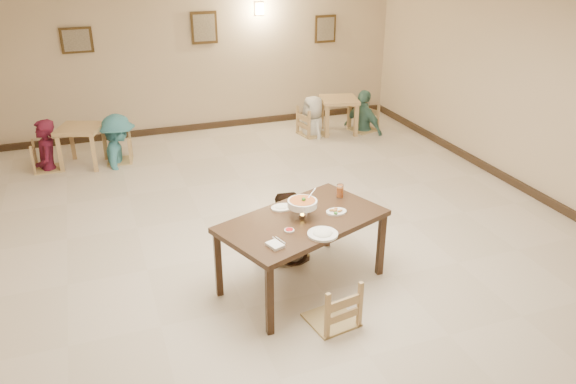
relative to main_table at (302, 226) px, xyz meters
name	(u,v)px	position (x,y,z in m)	size (l,w,h in m)	color
floor	(288,244)	(0.16, 0.88, -0.75)	(10.00, 10.00, 0.00)	beige
wall_back	(200,54)	(0.16, 5.88, 0.75)	(10.00, 10.00, 0.00)	#CCB392
wall_right	(559,101)	(4.16, 0.88, 0.75)	(10.00, 10.00, 0.00)	#CCB392
baseboard_back	(205,126)	(0.16, 5.85, -0.69)	(8.00, 0.06, 0.12)	#302216
baseboard_right	(538,195)	(4.13, 0.88, -0.69)	(0.06, 10.00, 0.12)	#302216
picture_a	(77,40)	(-2.04, 5.84, 1.15)	(0.55, 0.04, 0.45)	#3B2912
picture_b	(204,28)	(0.26, 5.84, 1.25)	(0.50, 0.04, 0.60)	#3B2912
picture_c	(325,29)	(2.76, 5.84, 1.10)	(0.45, 0.04, 0.55)	#3B2912
wall_sconce	(259,9)	(1.36, 5.84, 1.55)	(0.16, 0.05, 0.22)	#FFD88C
main_table	(302,226)	(0.00, 0.00, 0.00)	(2.00, 1.56, 0.83)	#3B2515
chair_far	(282,216)	(0.02, 0.71, -0.23)	(0.49, 0.49, 1.04)	tan
chair_near	(333,280)	(0.04, -0.74, -0.25)	(0.46, 0.46, 0.99)	tan
main_diner	(285,194)	(0.02, 0.64, 0.10)	(0.82, 0.64, 1.69)	gray
curry_warmer	(302,204)	(0.01, 0.03, 0.25)	(0.36, 0.32, 0.29)	silver
rice_plate_far	(282,207)	(-0.12, 0.31, 0.09)	(0.26, 0.26, 0.06)	white
rice_plate_near	(323,234)	(0.06, -0.40, 0.10)	(0.31, 0.31, 0.07)	white
fried_plate	(336,211)	(0.40, 0.01, 0.10)	(0.23, 0.23, 0.05)	white
chili_dish	(289,230)	(-0.23, -0.21, 0.09)	(0.10, 0.10, 0.02)	white
napkin_cutlery	(275,245)	(-0.46, -0.45, 0.10)	(0.20, 0.27, 0.03)	white
drink_glass	(340,191)	(0.61, 0.36, 0.16)	(0.08, 0.08, 0.16)	white
bg_table_left	(81,134)	(-2.20, 4.62, -0.19)	(0.88, 0.88, 0.69)	tan
bg_table_right	(339,105)	(2.62, 4.75, -0.18)	(0.83, 0.83, 0.70)	tan
bg_chair_ll	(44,144)	(-2.78, 4.63, -0.28)	(0.43, 0.43, 0.93)	tan
bg_chair_lr	(117,137)	(-1.62, 4.59, -0.30)	(0.42, 0.42, 0.89)	tan
bg_chair_rl	(313,109)	(2.09, 4.80, -0.22)	(0.49, 0.49, 1.05)	tan
bg_chair_rr	(364,106)	(3.14, 4.69, -0.25)	(0.47, 0.47, 1.00)	tan
bg_diner_a	(40,120)	(-2.78, 4.63, 0.12)	(0.63, 0.41, 1.73)	#511227
bg_diner_b	(114,115)	(-1.62, 4.59, 0.09)	(1.09, 0.62, 1.68)	teal
bg_diner_c	(313,96)	(2.09, 4.80, 0.03)	(0.75, 0.49, 1.54)	silver
bg_diner_d	(365,90)	(3.14, 4.69, 0.07)	(0.96, 0.40, 1.64)	slate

